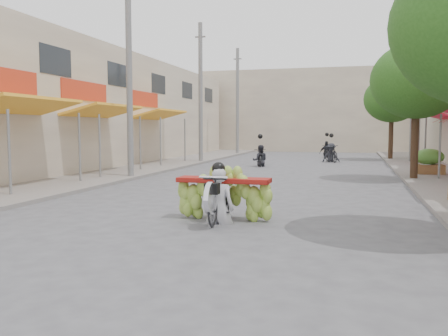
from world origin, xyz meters
TOP-DOWN VIEW (x-y plane):
  - ground at (0.00, 0.00)m, footprint 120.00×120.00m
  - sidewalk_left at (-7.00, 15.00)m, footprint 4.00×60.00m
  - shophouse_row_left at (-11.98, 13.98)m, footprint 9.77×40.00m
  - far_building at (0.00, 38.00)m, footprint 20.00×6.00m
  - utility_pole_mid at (-5.40, 12.00)m, footprint 0.60×0.24m
  - utility_pole_far at (-5.40, 21.00)m, footprint 0.60×0.24m
  - utility_pole_back at (-5.40, 30.00)m, footprint 0.60×0.24m
  - street_tree_mid at (5.40, 14.00)m, footprint 3.40×3.40m
  - street_tree_far at (5.40, 26.00)m, footprint 3.40×3.40m
  - produce_crate_far at (6.20, 16.00)m, footprint 1.20×0.88m
  - banana_motorbike at (0.44, 4.54)m, footprint 2.20×1.89m
  - pedestrian at (6.09, 15.94)m, footprint 0.99×0.80m
  - bg_motorbike_a at (-1.56, 19.29)m, footprint 0.91×1.67m
  - bg_motorbike_b at (1.90, 23.45)m, footprint 1.26×1.86m
  - bg_motorbike_c at (1.40, 27.91)m, footprint 1.03×1.53m

SIDE VIEW (x-z plane):
  - ground at x=0.00m, z-range 0.00..0.00m
  - sidewalk_left at x=-7.00m, z-range 0.00..0.12m
  - produce_crate_far at x=6.20m, z-range 0.13..1.29m
  - banana_motorbike at x=0.44m, z-range -0.38..1.83m
  - bg_motorbike_a at x=-1.56m, z-range -0.23..1.72m
  - bg_motorbike_c at x=1.40m, z-range -0.15..1.80m
  - bg_motorbike_b at x=1.90m, z-range -0.14..1.81m
  - pedestrian at x=6.09m, z-range 0.12..1.87m
  - shophouse_row_left at x=-11.98m, z-range 0.00..6.00m
  - far_building at x=0.00m, z-range 0.00..7.00m
  - street_tree_mid at x=5.40m, z-range 1.16..6.41m
  - street_tree_far at x=5.40m, z-range 1.16..6.41m
  - utility_pole_mid at x=-5.40m, z-range 0.03..8.03m
  - utility_pole_far at x=-5.40m, z-range 0.03..8.03m
  - utility_pole_back at x=-5.40m, z-range 0.03..8.03m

